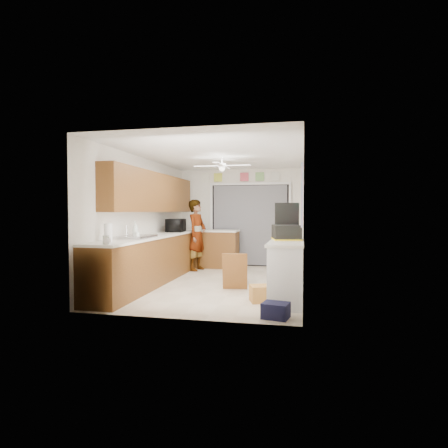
{
  "coord_description": "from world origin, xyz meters",
  "views": [
    {
      "loc": [
        1.6,
        -7.13,
        1.42
      ],
      "look_at": [
        0.0,
        0.4,
        1.15
      ],
      "focal_mm": 30.0,
      "sensor_mm": 36.0,
      "label": 1
    }
  ],
  "objects_px": {
    "cardboard_box": "(264,294)",
    "man": "(197,235)",
    "paper_towel_roll": "(108,233)",
    "suitcase": "(286,232)",
    "navy_crate": "(276,310)",
    "dog": "(240,272)",
    "soap_bottle": "(135,229)",
    "cup": "(107,241)",
    "microwave": "(176,225)"
  },
  "relations": [
    {
      "from": "microwave",
      "to": "man",
      "type": "distance_m",
      "value": 0.65
    },
    {
      "from": "soap_bottle",
      "to": "cup",
      "type": "distance_m",
      "value": 1.41
    },
    {
      "from": "soap_bottle",
      "to": "suitcase",
      "type": "xyz_separation_m",
      "value": [
        2.69,
        0.04,
        -0.02
      ]
    },
    {
      "from": "microwave",
      "to": "navy_crate",
      "type": "xyz_separation_m",
      "value": [
        2.49,
        -3.16,
        -0.99
      ]
    },
    {
      "from": "man",
      "to": "dog",
      "type": "height_order",
      "value": "man"
    },
    {
      "from": "cup",
      "to": "navy_crate",
      "type": "distance_m",
      "value": 2.56
    },
    {
      "from": "navy_crate",
      "to": "dog",
      "type": "distance_m",
      "value": 2.51
    },
    {
      "from": "soap_bottle",
      "to": "dog",
      "type": "height_order",
      "value": "soap_bottle"
    },
    {
      "from": "paper_towel_roll",
      "to": "navy_crate",
      "type": "xyz_separation_m",
      "value": [
        2.62,
        -0.37,
        -0.98
      ]
    },
    {
      "from": "man",
      "to": "dog",
      "type": "distance_m",
      "value": 1.92
    },
    {
      "from": "man",
      "to": "paper_towel_roll",
      "type": "bearing_deg",
      "value": -176.46
    },
    {
      "from": "cardboard_box",
      "to": "navy_crate",
      "type": "bearing_deg",
      "value": -73.9
    },
    {
      "from": "cup",
      "to": "microwave",
      "type": "bearing_deg",
      "value": 91.48
    },
    {
      "from": "microwave",
      "to": "man",
      "type": "height_order",
      "value": "man"
    },
    {
      "from": "soap_bottle",
      "to": "cardboard_box",
      "type": "height_order",
      "value": "soap_bottle"
    },
    {
      "from": "soap_bottle",
      "to": "suitcase",
      "type": "relative_size",
      "value": 0.51
    },
    {
      "from": "man",
      "to": "suitcase",
      "type": "bearing_deg",
      "value": -123.85
    },
    {
      "from": "microwave",
      "to": "dog",
      "type": "bearing_deg",
      "value": -122.36
    },
    {
      "from": "microwave",
      "to": "paper_towel_roll",
      "type": "distance_m",
      "value": 2.79
    },
    {
      "from": "soap_bottle",
      "to": "microwave",
      "type": "bearing_deg",
      "value": 85.81
    },
    {
      "from": "suitcase",
      "to": "navy_crate",
      "type": "distance_m",
      "value": 1.68
    },
    {
      "from": "cup",
      "to": "dog",
      "type": "distance_m",
      "value": 2.96
    },
    {
      "from": "cardboard_box",
      "to": "navy_crate",
      "type": "height_order",
      "value": "cardboard_box"
    },
    {
      "from": "dog",
      "to": "soap_bottle",
      "type": "bearing_deg",
      "value": -141.52
    },
    {
      "from": "suitcase",
      "to": "navy_crate",
      "type": "height_order",
      "value": "suitcase"
    },
    {
      "from": "microwave",
      "to": "cup",
      "type": "relative_size",
      "value": 4.79
    },
    {
      "from": "microwave",
      "to": "cardboard_box",
      "type": "xyz_separation_m",
      "value": [
        2.24,
        -2.29,
        -0.96
      ]
    },
    {
      "from": "cup",
      "to": "suitcase",
      "type": "distance_m",
      "value": 2.86
    },
    {
      "from": "suitcase",
      "to": "cardboard_box",
      "type": "distance_m",
      "value": 1.11
    },
    {
      "from": "soap_bottle",
      "to": "dog",
      "type": "distance_m",
      "value": 2.21
    },
    {
      "from": "soap_bottle",
      "to": "cardboard_box",
      "type": "xyz_separation_m",
      "value": [
        2.37,
        -0.47,
        -0.96
      ]
    },
    {
      "from": "man",
      "to": "navy_crate",
      "type": "bearing_deg",
      "value": -137.69
    },
    {
      "from": "cardboard_box",
      "to": "man",
      "type": "relative_size",
      "value": 0.24
    },
    {
      "from": "cup",
      "to": "cardboard_box",
      "type": "bearing_deg",
      "value": 23.01
    },
    {
      "from": "cardboard_box",
      "to": "suitcase",
      "type": "bearing_deg",
      "value": 58.14
    },
    {
      "from": "paper_towel_roll",
      "to": "man",
      "type": "relative_size",
      "value": 0.17
    },
    {
      "from": "cardboard_box",
      "to": "dog",
      "type": "distance_m",
      "value": 1.62
    },
    {
      "from": "cardboard_box",
      "to": "navy_crate",
      "type": "xyz_separation_m",
      "value": [
        0.25,
        -0.87,
        -0.02
      ]
    },
    {
      "from": "navy_crate",
      "to": "cardboard_box",
      "type": "bearing_deg",
      "value": 106.1
    },
    {
      "from": "paper_towel_roll",
      "to": "man",
      "type": "distance_m",
      "value": 3.33
    },
    {
      "from": "paper_towel_roll",
      "to": "dog",
      "type": "distance_m",
      "value": 2.79
    },
    {
      "from": "cup",
      "to": "cardboard_box",
      "type": "relative_size",
      "value": 0.27
    },
    {
      "from": "navy_crate",
      "to": "paper_towel_roll",
      "type": "bearing_deg",
      "value": 171.93
    },
    {
      "from": "cup",
      "to": "cardboard_box",
      "type": "height_order",
      "value": "cup"
    },
    {
      "from": "dog",
      "to": "paper_towel_roll",
      "type": "bearing_deg",
      "value": -123.18
    },
    {
      "from": "soap_bottle",
      "to": "navy_crate",
      "type": "bearing_deg",
      "value": -27.0
    },
    {
      "from": "soap_bottle",
      "to": "navy_crate",
      "type": "distance_m",
      "value": 3.1
    },
    {
      "from": "cup",
      "to": "dog",
      "type": "height_order",
      "value": "cup"
    },
    {
      "from": "man",
      "to": "cup",
      "type": "bearing_deg",
      "value": -172.19
    },
    {
      "from": "microwave",
      "to": "navy_crate",
      "type": "height_order",
      "value": "microwave"
    }
  ]
}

